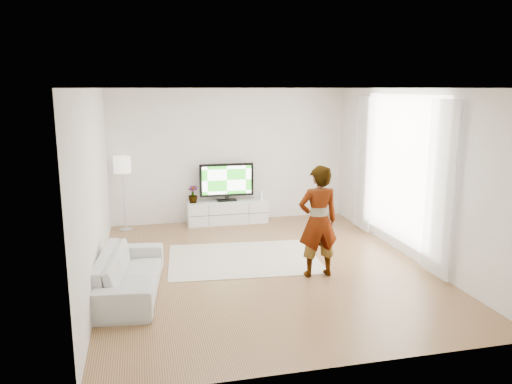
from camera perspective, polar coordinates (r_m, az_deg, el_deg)
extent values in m
plane|color=#A37649|center=(8.05, 0.92, -8.56)|extent=(6.00, 6.00, 0.00)
plane|color=white|center=(7.55, 0.99, 11.80)|extent=(6.00, 6.00, 0.00)
cube|color=white|center=(7.48, -17.96, 0.43)|extent=(0.02, 6.00, 2.80)
cube|color=white|center=(8.62, 17.30, 1.92)|extent=(0.02, 6.00, 2.80)
cube|color=white|center=(10.58, -3.01, 4.18)|extent=(5.00, 0.02, 2.80)
cube|color=white|center=(4.90, 9.55, -4.98)|extent=(5.00, 0.02, 2.80)
cube|color=white|center=(8.86, 16.23, 2.57)|extent=(0.01, 2.60, 2.50)
cube|color=white|center=(7.75, 20.34, 0.27)|extent=(0.04, 0.70, 2.60)
cube|color=white|center=(9.98, 12.17, 3.18)|extent=(0.04, 0.70, 2.60)
cube|color=white|center=(10.55, -3.31, -2.28)|extent=(1.68, 0.47, 0.47)
cube|color=black|center=(10.32, -3.08, -2.60)|extent=(1.63, 0.00, 0.01)
cube|color=black|center=(10.26, -5.40, -2.72)|extent=(0.01, 0.00, 0.42)
cube|color=black|center=(10.40, -0.80, -2.47)|extent=(0.01, 0.00, 0.42)
cube|color=black|center=(10.52, -3.36, -0.94)|extent=(0.41, 0.22, 0.02)
cube|color=black|center=(10.51, -3.36, -0.67)|extent=(0.08, 0.05, 0.08)
cube|color=black|center=(10.43, -3.38, 1.39)|extent=(1.14, 0.06, 0.69)
cube|color=#20A21A|center=(10.40, -3.35, 1.36)|extent=(1.04, 0.01, 0.59)
cube|color=white|center=(10.62, 0.58, -0.26)|extent=(0.06, 0.16, 0.22)
cube|color=#4CB2FF|center=(10.53, 0.68, -0.24)|extent=(0.01, 0.00, 0.12)
imported|color=#3F7238|center=(10.36, -7.23, -0.26)|extent=(0.25, 0.25, 0.36)
cube|color=beige|center=(8.40, -1.45, -7.62)|extent=(2.59, 1.97, 0.01)
imported|color=#334772|center=(7.48, 7.11, -3.35)|extent=(0.63, 0.42, 1.69)
imported|color=beige|center=(7.19, -14.28, -8.98)|extent=(1.01, 2.08, 0.59)
cylinder|color=silver|center=(10.41, -14.67, -4.15)|extent=(0.26, 0.26, 0.02)
cylinder|color=silver|center=(10.27, -14.83, -1.01)|extent=(0.03, 0.03, 1.15)
cylinder|color=white|center=(10.13, -15.05, 3.05)|extent=(0.33, 0.33, 0.32)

